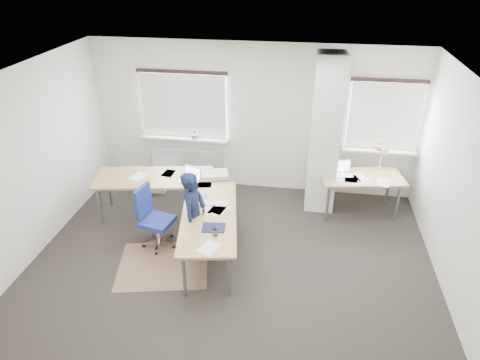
% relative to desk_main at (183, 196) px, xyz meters
% --- Properties ---
extents(ground, '(6.00, 6.00, 0.00)m').
position_rel_desk_main_xyz_m(ground, '(0.89, -0.76, -0.69)').
color(ground, black).
rests_on(ground, ground).
extents(room_shell, '(6.04, 5.04, 2.82)m').
position_rel_desk_main_xyz_m(room_shell, '(1.08, -0.30, 1.05)').
color(room_shell, beige).
rests_on(room_shell, ground).
extents(floor_mat, '(1.52, 1.37, 0.01)m').
position_rel_desk_main_xyz_m(floor_mat, '(-0.10, -0.89, -0.69)').
color(floor_mat, brown).
rests_on(floor_mat, ground).
extents(white_crate, '(0.53, 0.38, 0.31)m').
position_rel_desk_main_xyz_m(white_crate, '(-0.99, 1.31, -0.54)').
color(white_crate, white).
rests_on(white_crate, ground).
extents(desk_main, '(2.82, 2.63, 0.96)m').
position_rel_desk_main_xyz_m(desk_main, '(0.00, 0.00, 0.00)').
color(desk_main, olive).
rests_on(desk_main, ground).
extents(desk_side, '(1.50, 0.93, 1.22)m').
position_rel_desk_main_xyz_m(desk_side, '(2.88, 1.08, -0.01)').
color(desk_side, olive).
rests_on(desk_side, ground).
extents(task_chair, '(0.56, 0.55, 1.02)m').
position_rel_desk_main_xyz_m(task_chair, '(-0.35, -0.41, -0.41)').
color(task_chair, navy).
rests_on(task_chair, ground).
extents(person, '(0.41, 0.56, 1.41)m').
position_rel_desk_main_xyz_m(person, '(0.32, -0.54, 0.01)').
color(person, black).
rests_on(person, ground).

